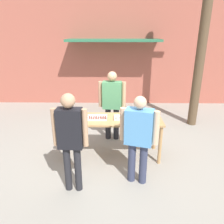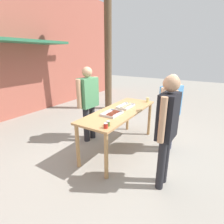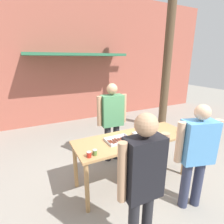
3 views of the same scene
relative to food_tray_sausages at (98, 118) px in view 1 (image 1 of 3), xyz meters
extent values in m
plane|color=gray|center=(0.31, 0.00, -0.92)|extent=(24.00, 24.00, 0.00)
cube|color=#A85647|center=(0.31, 4.00, 1.33)|extent=(12.00, 0.12, 4.50)
cube|color=#2D704C|center=(0.31, 3.45, 1.48)|extent=(3.20, 1.00, 0.08)
cube|color=tan|center=(0.31, 0.00, -0.03)|extent=(2.15, 0.76, 0.04)
cylinder|color=tan|center=(-0.70, -0.32, -0.49)|extent=(0.07, 0.07, 0.86)
cylinder|color=tan|center=(1.33, -0.32, -0.49)|extent=(0.07, 0.07, 0.86)
cylinder|color=tan|center=(-0.70, 0.31, -0.49)|extent=(0.07, 0.07, 0.86)
cylinder|color=tan|center=(1.33, 0.31, -0.49)|extent=(0.07, 0.07, 0.86)
cube|color=silver|center=(0.00, 0.00, -0.01)|extent=(0.43, 0.30, 0.01)
cube|color=silver|center=(0.00, -0.15, 0.01)|extent=(0.43, 0.01, 0.03)
cube|color=silver|center=(0.00, 0.15, 0.01)|extent=(0.43, 0.01, 0.03)
cube|color=silver|center=(-0.21, 0.00, 0.01)|extent=(0.01, 0.30, 0.03)
cube|color=silver|center=(0.21, 0.00, 0.01)|extent=(0.01, 0.30, 0.03)
cylinder|color=brown|center=(-0.17, 0.01, 0.01)|extent=(0.04, 0.12, 0.03)
cylinder|color=brown|center=(-0.13, -0.01, 0.01)|extent=(0.03, 0.14, 0.02)
cylinder|color=brown|center=(-0.08, 0.00, 0.01)|extent=(0.03, 0.14, 0.03)
cylinder|color=brown|center=(-0.03, 0.01, 0.01)|extent=(0.04, 0.13, 0.03)
cylinder|color=brown|center=(0.02, 0.00, 0.01)|extent=(0.03, 0.14, 0.03)
cylinder|color=brown|center=(0.07, 0.00, 0.01)|extent=(0.04, 0.12, 0.03)
cylinder|color=brown|center=(0.12, 0.00, 0.01)|extent=(0.03, 0.13, 0.03)
cylinder|color=brown|center=(0.17, 0.00, 0.01)|extent=(0.04, 0.14, 0.03)
cube|color=silver|center=(0.59, 0.00, -0.01)|extent=(0.46, 0.26, 0.01)
cube|color=silver|center=(0.59, -0.13, 0.01)|extent=(0.46, 0.01, 0.03)
cube|color=silver|center=(0.59, 0.13, 0.01)|extent=(0.46, 0.01, 0.03)
cube|color=silver|center=(0.36, 0.00, 0.01)|extent=(0.01, 0.26, 0.03)
cube|color=silver|center=(0.81, 0.00, 0.01)|extent=(0.01, 0.26, 0.03)
ellipsoid|color=beige|center=(0.42, 0.00, 0.02)|extent=(0.06, 0.11, 0.05)
ellipsoid|color=beige|center=(0.50, 0.00, 0.02)|extent=(0.06, 0.10, 0.04)
ellipsoid|color=beige|center=(0.59, 0.01, 0.02)|extent=(0.07, 0.11, 0.05)
ellipsoid|color=beige|center=(0.67, 0.00, 0.01)|extent=(0.07, 0.12, 0.04)
ellipsoid|color=beige|center=(0.76, -0.01, 0.01)|extent=(0.06, 0.10, 0.04)
cylinder|color=#B22319|center=(-0.63, -0.27, 0.03)|extent=(0.07, 0.07, 0.08)
cylinder|color=#B2B2B7|center=(-0.63, -0.27, 0.07)|extent=(0.07, 0.07, 0.01)
cylinder|color=#567A38|center=(-0.53, -0.25, 0.03)|extent=(0.07, 0.07, 0.08)
cylinder|color=#B2B2B7|center=(-0.53, -0.25, 0.07)|extent=(0.07, 0.07, 0.01)
cylinder|color=#DBC67A|center=(1.25, -0.26, 0.04)|extent=(0.07, 0.07, 0.11)
cylinder|color=#232328|center=(0.20, 0.85, -0.49)|extent=(0.14, 0.14, 0.85)
cylinder|color=#232328|center=(0.41, 0.84, -0.49)|extent=(0.14, 0.14, 0.85)
cube|color=#478456|center=(0.30, 0.85, 0.27)|extent=(0.49, 0.29, 0.68)
sphere|color=tan|center=(0.30, 0.85, 0.74)|extent=(0.23, 0.23, 0.23)
cylinder|color=tan|center=(0.02, 0.87, 0.29)|extent=(0.11, 0.11, 0.64)
cylinder|color=tan|center=(0.59, 0.83, 0.29)|extent=(0.11, 0.11, 0.64)
cylinder|color=#232328|center=(-0.26, -1.17, -0.49)|extent=(0.12, 0.12, 0.85)
cylinder|color=#232328|center=(-0.44, -1.16, -0.49)|extent=(0.12, 0.12, 0.85)
cube|color=black|center=(-0.35, -1.16, 0.27)|extent=(0.41, 0.24, 0.68)
sphere|color=tan|center=(-0.35, -1.16, 0.75)|extent=(0.23, 0.23, 0.23)
cylinder|color=tan|center=(-0.10, -1.17, 0.29)|extent=(0.09, 0.09, 0.64)
cylinder|color=tan|center=(-0.60, -1.15, 0.29)|extent=(0.09, 0.09, 0.64)
cylinder|color=#333851|center=(0.90, -0.95, -0.52)|extent=(0.14, 0.14, 0.80)
cylinder|color=#333851|center=(0.69, -0.89, -0.52)|extent=(0.14, 0.14, 0.80)
cube|color=#5193D1|center=(0.80, -0.92, 0.20)|extent=(0.53, 0.38, 0.64)
sphere|color=#DBAD89|center=(0.80, -0.92, 0.64)|extent=(0.22, 0.22, 0.22)
cylinder|color=#DBAD89|center=(1.07, -1.00, 0.22)|extent=(0.11, 0.11, 0.60)
cylinder|color=#DBAD89|center=(0.52, -0.84, 0.22)|extent=(0.11, 0.11, 0.60)
cylinder|color=brown|center=(2.73, 1.86, 1.73)|extent=(0.26, 0.26, 5.29)
camera|label=1|loc=(0.38, -4.38, 1.74)|focal=35.00mm
camera|label=2|loc=(-2.78, -1.72, 1.13)|focal=28.00mm
camera|label=3|loc=(-1.33, -2.39, 1.34)|focal=28.00mm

